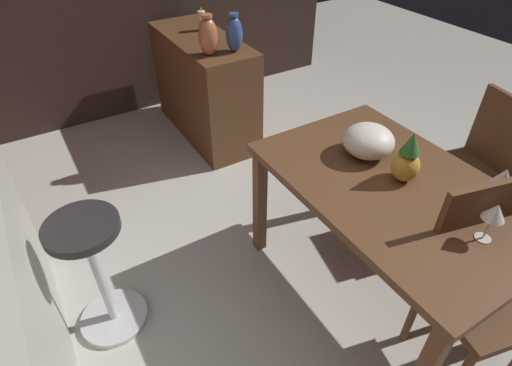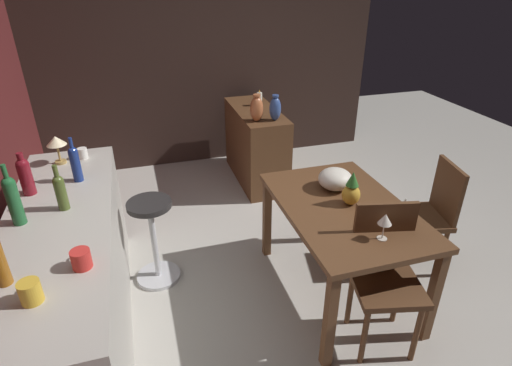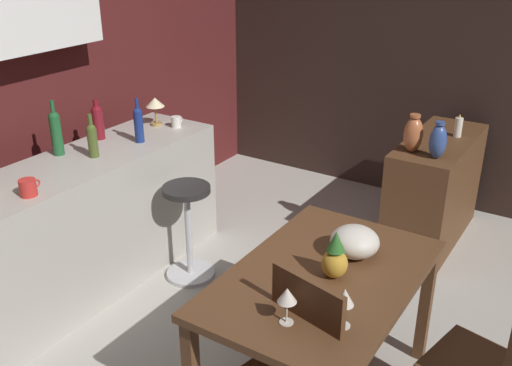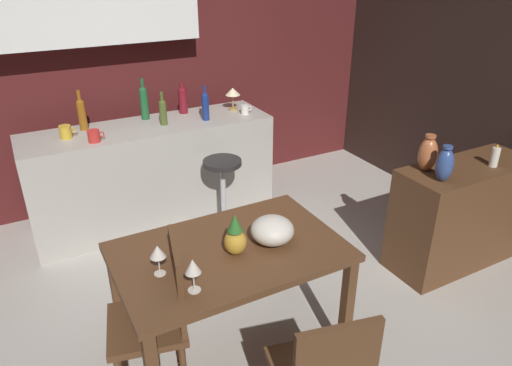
{
  "view_description": "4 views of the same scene",
  "coord_description": "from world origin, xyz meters",
  "px_view_note": "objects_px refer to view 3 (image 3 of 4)",
  "views": [
    {
      "loc": [
        -1.05,
        1.0,
        1.88
      ],
      "look_at": [
        0.11,
        0.3,
        0.8
      ],
      "focal_mm": 28.71,
      "sensor_mm": 36.0,
      "label": 1
    },
    {
      "loc": [
        -2.28,
        1.0,
        2.17
      ],
      "look_at": [
        0.14,
        0.26,
        0.84
      ],
      "focal_mm": 28.92,
      "sensor_mm": 36.0,
      "label": 2
    },
    {
      "loc": [
        -2.3,
        -1.26,
        2.26
      ],
      "look_at": [
        0.2,
        0.34,
        0.93
      ],
      "focal_mm": 40.7,
      "sensor_mm": 36.0,
      "label": 3
    },
    {
      "loc": [
        -1.06,
        -2.26,
        2.21
      ],
      "look_at": [
        0.25,
        0.18,
        0.86
      ],
      "focal_mm": 32.99,
      "sensor_mm": 36.0,
      "label": 4
    }
  ],
  "objects_px": {
    "wine_glass_left": "(287,296)",
    "bar_stool": "(188,230)",
    "wine_bottle_cobalt": "(139,123)",
    "cup_red": "(28,188)",
    "pineapple_centerpiece": "(335,258)",
    "wine_bottle_olive": "(92,138)",
    "vase_copper": "(413,134)",
    "wine_glass_right": "(345,298)",
    "wine_bottle_ruby": "(98,120)",
    "wine_bottle_green": "(56,131)",
    "dining_table": "(322,291)",
    "cup_white": "(176,122)",
    "pillar_candle_tall": "(458,127)",
    "vase_ceramic_blue": "(438,141)",
    "counter_lamp": "(155,104)",
    "sideboard_cabinet": "(434,190)",
    "fruit_bowl": "(355,242)"
  },
  "relations": [
    {
      "from": "vase_copper",
      "to": "wine_bottle_green",
      "type": "bearing_deg",
      "value": 128.92
    },
    {
      "from": "fruit_bowl",
      "to": "pillar_candle_tall",
      "type": "xyz_separation_m",
      "value": [
        1.85,
        -0.0,
        0.08
      ]
    },
    {
      "from": "dining_table",
      "to": "vase_ceramic_blue",
      "type": "xyz_separation_m",
      "value": [
        1.58,
        -0.05,
        0.29
      ]
    },
    {
      "from": "sideboard_cabinet",
      "to": "wine_bottle_green",
      "type": "relative_size",
      "value": 3.05
    },
    {
      "from": "wine_bottle_ruby",
      "to": "cup_white",
      "type": "height_order",
      "value": "wine_bottle_ruby"
    },
    {
      "from": "dining_table",
      "to": "cup_red",
      "type": "height_order",
      "value": "cup_red"
    },
    {
      "from": "vase_copper",
      "to": "wine_glass_right",
      "type": "bearing_deg",
      "value": -169.07
    },
    {
      "from": "dining_table",
      "to": "bar_stool",
      "type": "xyz_separation_m",
      "value": [
        0.53,
        1.26,
        -0.28
      ]
    },
    {
      "from": "cup_white",
      "to": "pillar_candle_tall",
      "type": "distance_m",
      "value": 2.08
    },
    {
      "from": "wine_glass_left",
      "to": "wine_bottle_olive",
      "type": "bearing_deg",
      "value": 70.65
    },
    {
      "from": "wine_glass_left",
      "to": "wine_glass_right",
      "type": "height_order",
      "value": "wine_glass_right"
    },
    {
      "from": "pineapple_centerpiece",
      "to": "wine_bottle_olive",
      "type": "height_order",
      "value": "wine_bottle_olive"
    },
    {
      "from": "wine_glass_right",
      "to": "cup_red",
      "type": "bearing_deg",
      "value": 92.6
    },
    {
      "from": "pineapple_centerpiece",
      "to": "cup_red",
      "type": "height_order",
      "value": "cup_red"
    },
    {
      "from": "wine_bottle_olive",
      "to": "pillar_candle_tall",
      "type": "bearing_deg",
      "value": -43.73
    },
    {
      "from": "bar_stool",
      "to": "vase_ceramic_blue",
      "type": "height_order",
      "value": "vase_ceramic_blue"
    },
    {
      "from": "counter_lamp",
      "to": "dining_table",
      "type": "bearing_deg",
      "value": -116.46
    },
    {
      "from": "wine_glass_right",
      "to": "pineapple_centerpiece",
      "type": "height_order",
      "value": "pineapple_centerpiece"
    },
    {
      "from": "cup_red",
      "to": "counter_lamp",
      "type": "distance_m",
      "value": 1.33
    },
    {
      "from": "pineapple_centerpiece",
      "to": "wine_bottle_green",
      "type": "bearing_deg",
      "value": 86.93
    },
    {
      "from": "pillar_candle_tall",
      "to": "vase_copper",
      "type": "xyz_separation_m",
      "value": [
        -0.49,
        0.18,
        0.06
      ]
    },
    {
      "from": "pineapple_centerpiece",
      "to": "fruit_bowl",
      "type": "distance_m",
      "value": 0.23
    },
    {
      "from": "wine_glass_left",
      "to": "bar_stool",
      "type": "bearing_deg",
      "value": 54.07
    },
    {
      "from": "dining_table",
      "to": "counter_lamp",
      "type": "xyz_separation_m",
      "value": [
        0.91,
        1.84,
        0.41
      ]
    },
    {
      "from": "wine_glass_left",
      "to": "counter_lamp",
      "type": "relative_size",
      "value": 0.81
    },
    {
      "from": "wine_bottle_cobalt",
      "to": "cup_red",
      "type": "relative_size",
      "value": 2.41
    },
    {
      "from": "fruit_bowl",
      "to": "wine_bottle_ruby",
      "type": "height_order",
      "value": "wine_bottle_ruby"
    },
    {
      "from": "wine_bottle_cobalt",
      "to": "pillar_candle_tall",
      "type": "relative_size",
      "value": 1.81
    },
    {
      "from": "wine_glass_right",
      "to": "wine_bottle_green",
      "type": "xyz_separation_m",
      "value": [
        0.42,
        2.21,
        0.18
      ]
    },
    {
      "from": "bar_stool",
      "to": "pineapple_centerpiece",
      "type": "bearing_deg",
      "value": -111.54
    },
    {
      "from": "pineapple_centerpiece",
      "to": "wine_bottle_ruby",
      "type": "xyz_separation_m",
      "value": [
        0.46,
        2.02,
        0.19
      ]
    },
    {
      "from": "wine_bottle_olive",
      "to": "bar_stool",
      "type": "bearing_deg",
      "value": -56.8
    },
    {
      "from": "pineapple_centerpiece",
      "to": "vase_copper",
      "type": "distance_m",
      "value": 1.61
    },
    {
      "from": "sideboard_cabinet",
      "to": "fruit_bowl",
      "type": "height_order",
      "value": "fruit_bowl"
    },
    {
      "from": "fruit_bowl",
      "to": "pillar_candle_tall",
      "type": "relative_size",
      "value": 1.46
    },
    {
      "from": "wine_glass_right",
      "to": "vase_copper",
      "type": "bearing_deg",
      "value": 10.93
    },
    {
      "from": "wine_glass_right",
      "to": "wine_bottle_ruby",
      "type": "bearing_deg",
      "value": 70.58
    },
    {
      "from": "dining_table",
      "to": "wine_bottle_green",
      "type": "xyz_separation_m",
      "value": [
        0.12,
        1.97,
        0.41
      ]
    },
    {
      "from": "bar_stool",
      "to": "cup_white",
      "type": "xyz_separation_m",
      "value": [
        0.43,
        0.42,
        0.57
      ]
    },
    {
      "from": "vase_ceramic_blue",
      "to": "cup_red",
      "type": "bearing_deg",
      "value": 139.78
    },
    {
      "from": "pineapple_centerpiece",
      "to": "vase_ceramic_blue",
      "type": "bearing_deg",
      "value": -0.08
    },
    {
      "from": "wine_bottle_green",
      "to": "dining_table",
      "type": "bearing_deg",
      "value": -93.56
    },
    {
      "from": "cup_white",
      "to": "wine_glass_left",
      "type": "bearing_deg",
      "value": -128.56
    },
    {
      "from": "bar_stool",
      "to": "cup_red",
      "type": "distance_m",
      "value": 1.14
    },
    {
      "from": "fruit_bowl",
      "to": "pillar_candle_tall",
      "type": "bearing_deg",
      "value": -0.14
    },
    {
      "from": "cup_red",
      "to": "pineapple_centerpiece",
      "type": "bearing_deg",
      "value": -76.44
    },
    {
      "from": "dining_table",
      "to": "vase_ceramic_blue",
      "type": "bearing_deg",
      "value": -1.87
    },
    {
      "from": "wine_glass_left",
      "to": "wine_bottle_ruby",
      "type": "height_order",
      "value": "wine_bottle_ruby"
    },
    {
      "from": "dining_table",
      "to": "cup_white",
      "type": "xyz_separation_m",
      "value": [
        0.96,
        1.69,
        0.29
      ]
    },
    {
      "from": "wine_bottle_green",
      "to": "wine_glass_right",
      "type": "bearing_deg",
      "value": -100.88
    }
  ]
}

